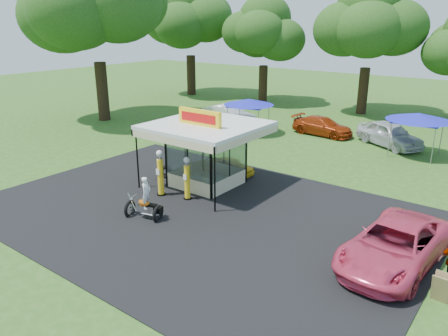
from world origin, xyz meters
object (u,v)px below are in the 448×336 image
(bg_car_c, at_px, (390,134))
(pink_sedan, at_px, (395,245))
(a_frame_sign, at_px, (441,288))
(tent_east, at_px, (419,117))
(bg_car_a, at_px, (228,115))
(tent_west, at_px, (249,102))
(gas_station_kiosk, at_px, (206,153))
(bg_car_b, at_px, (322,126))
(kiosk_car, at_px, (231,166))
(gas_pump_right, at_px, (187,179))
(motorcycle, at_px, (146,202))
(gas_pump_left, at_px, (160,174))

(bg_car_c, bearing_deg, pink_sedan, -132.76)
(a_frame_sign, relative_size, tent_east, 0.23)
(a_frame_sign, bearing_deg, pink_sedan, 147.24)
(a_frame_sign, distance_m, tent_east, 16.81)
(a_frame_sign, height_order, bg_car_a, bg_car_a)
(pink_sedan, bearing_deg, tent_east, 106.65)
(bg_car_c, height_order, tent_west, tent_west)
(gas_station_kiosk, height_order, tent_east, gas_station_kiosk)
(a_frame_sign, relative_size, pink_sedan, 0.16)
(pink_sedan, height_order, bg_car_b, pink_sedan)
(bg_car_b, height_order, tent_west, tent_west)
(gas_station_kiosk, xyz_separation_m, tent_east, (7.46, 12.36, 0.77))
(kiosk_car, height_order, tent_west, tent_west)
(gas_station_kiosk, distance_m, bg_car_c, 14.68)
(gas_pump_right, height_order, kiosk_car, gas_pump_right)
(tent_west, bearing_deg, tent_east, 7.50)
(gas_station_kiosk, xyz_separation_m, bg_car_c, (5.43, 13.61, -0.92))
(a_frame_sign, xyz_separation_m, tent_west, (-16.95, 14.36, 1.97))
(tent_west, bearing_deg, motorcycle, -72.08)
(bg_car_b, bearing_deg, tent_east, -96.65)
(a_frame_sign, xyz_separation_m, tent_east, (-4.92, 15.94, 2.08))
(bg_car_a, xyz_separation_m, tent_east, (15.05, 0.12, 1.74))
(gas_pump_right, xyz_separation_m, tent_west, (-5.10, 12.94, 1.39))
(gas_pump_left, relative_size, a_frame_sign, 2.54)
(gas_pump_right, distance_m, motorcycle, 2.78)
(bg_car_a, height_order, bg_car_c, bg_car_c)
(bg_car_b, distance_m, bg_car_c, 5.12)
(gas_pump_left, distance_m, kiosk_car, 4.91)
(gas_pump_right, bearing_deg, a_frame_sign, -6.80)
(bg_car_c, bearing_deg, gas_pump_left, -171.88)
(gas_pump_left, bearing_deg, gas_station_kiosk, 71.21)
(pink_sedan, xyz_separation_m, bg_car_a, (-18.13, 14.51, 0.01))
(gas_pump_left, relative_size, motorcycle, 1.16)
(bg_car_c, xyz_separation_m, tent_west, (-10.00, -2.83, 1.58))
(gas_pump_right, distance_m, bg_car_b, 15.92)
(gas_pump_left, distance_m, bg_car_a, 16.27)
(gas_pump_right, height_order, tent_west, tent_west)
(motorcycle, relative_size, bg_car_b, 0.43)
(motorcycle, distance_m, kiosk_car, 7.17)
(bg_car_b, relative_size, bg_car_c, 0.94)
(bg_car_a, bearing_deg, kiosk_car, -139.40)
(motorcycle, relative_size, kiosk_car, 0.73)
(bg_car_a, relative_size, tent_east, 1.22)
(kiosk_car, distance_m, bg_car_b, 11.55)
(motorcycle, bearing_deg, pink_sedan, -0.60)
(gas_pump_left, xyz_separation_m, gas_pump_right, (1.41, 0.41, -0.09))
(tent_east, bearing_deg, bg_car_a, -179.54)
(tent_west, relative_size, tent_east, 0.96)
(gas_pump_right, height_order, tent_east, tent_east)
(gas_station_kiosk, xyz_separation_m, tent_west, (-4.56, 10.78, 0.66))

